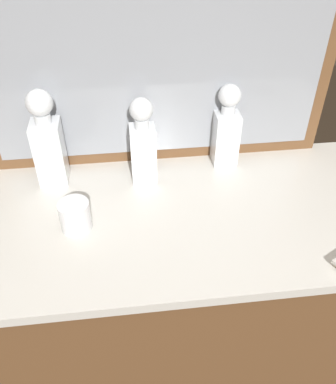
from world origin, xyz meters
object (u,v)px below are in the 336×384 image
Objects in this scene: crystal_decanter_center at (226,132)px; crystal_decanter_left at (143,148)px; crystal_decanter_front at (49,146)px; crystal_tumbler_far_right at (75,217)px.

crystal_decanter_center is 0.99× the size of crystal_decanter_left.
crystal_decanter_center is 0.89× the size of crystal_decanter_front.
crystal_decanter_left is at bearing 45.49° from crystal_tumbler_far_right.
crystal_decanter_front is (-0.55, -0.04, 0.01)m from crystal_decanter_center.
crystal_decanter_front is at bearing -175.98° from crystal_decanter_center.
crystal_tumbler_far_right is at bearing -150.65° from crystal_decanter_center.
crystal_decanter_center is 0.54m from crystal_tumbler_far_right.
crystal_decanter_left is 0.30m from crystal_tumbler_far_right.
crystal_tumbler_far_right is (-0.47, -0.26, -0.07)m from crystal_decanter_center.
crystal_decanter_left is 3.22× the size of crystal_tumbler_far_right.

